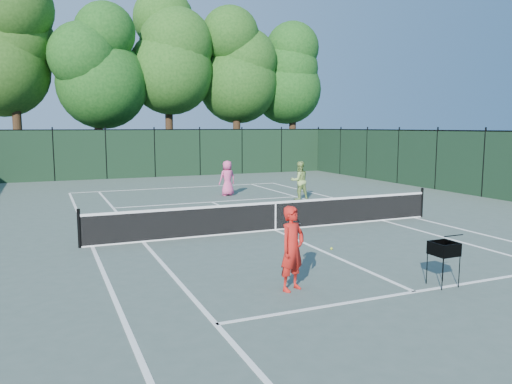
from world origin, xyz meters
name	(u,v)px	position (x,y,z in m)	size (l,w,h in m)	color
ground	(275,230)	(0.00, 0.00, 0.00)	(90.00, 90.00, 0.00)	#46554D
sideline_doubles_left	(92,247)	(-5.49, 0.00, 0.00)	(0.10, 23.77, 0.01)	white
sideline_doubles_right	(414,218)	(5.49, 0.00, 0.00)	(0.10, 23.77, 0.01)	white
sideline_singles_left	(143,242)	(-4.12, 0.00, 0.00)	(0.10, 23.77, 0.01)	white
sideline_singles_right	(383,220)	(4.12, 0.00, 0.00)	(0.10, 23.77, 0.01)	white
baseline_far	(179,188)	(0.00, 11.88, 0.00)	(10.97, 0.10, 0.01)	white
service_line_near	(415,292)	(0.00, -6.40, 0.00)	(8.23, 0.10, 0.01)	white
service_line_far	(212,202)	(0.00, 6.40, 0.00)	(8.23, 0.10, 0.01)	white
center_service_line	(275,230)	(0.00, 0.00, 0.00)	(0.10, 12.80, 0.01)	white
tennis_net	(275,215)	(0.00, 0.00, 0.48)	(11.69, 0.09, 1.06)	black
fence_far	(155,154)	(0.00, 18.00, 1.50)	(24.00, 0.05, 3.00)	black
tree_1	(12,39)	(-8.00, 22.00, 8.69)	(6.80, 6.80, 13.98)	black
tree_2	(96,59)	(-3.00, 21.80, 7.73)	(6.00, 6.00, 12.40)	black
tree_3	(167,45)	(2.00, 22.30, 9.01)	(7.00, 7.00, 14.45)	black
tree_4	(236,60)	(7.00, 21.60, 8.14)	(6.20, 6.20, 12.97)	black
tree_5	(293,69)	(12.00, 22.10, 7.71)	(5.80, 5.80, 12.23)	black
coach	(292,248)	(-2.16, -5.33, 0.85)	(0.79, 0.86, 1.69)	red
player_pink	(227,178)	(1.32, 8.04, 0.82)	(0.88, 0.65, 1.65)	#DB4D87
player_green	(299,181)	(3.80, 5.53, 0.85)	(0.86, 0.69, 1.70)	#92B65B
ball_hopper	(444,249)	(0.79, -6.31, 0.77)	(0.48, 0.48, 0.91)	black
loose_ball_midcourt	(331,249)	(0.29, -2.85, 0.03)	(0.07, 0.07, 0.07)	#B6D52B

